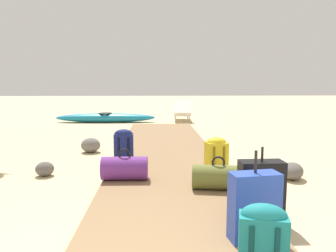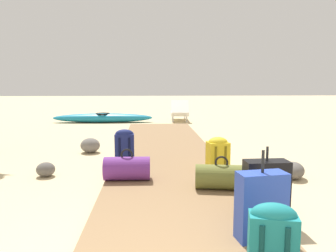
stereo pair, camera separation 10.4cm
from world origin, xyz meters
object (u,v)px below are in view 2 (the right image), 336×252
object	(u,v)px
suitcase_black	(266,188)
suitcase_blue	(261,206)
backpack_teal	(273,237)
lounge_chair	(179,112)
backpack_navy	(125,145)
duffel_bag_olive	(221,177)
backpack_yellow	(218,153)
duffel_bag_purple	(127,168)
kayak	(103,118)

from	to	relation	value
suitcase_black	suitcase_blue	xyz separation A→B (m)	(-0.21, -0.49, 0.01)
backpack_teal	lounge_chair	distance (m)	9.73
backpack_teal	suitcase_blue	xyz separation A→B (m)	(0.08, 0.48, 0.03)
backpack_teal	backpack_navy	xyz separation A→B (m)	(-1.24, 3.29, 0.02)
duffel_bag_olive	suitcase_black	size ratio (longest dim) A/B	0.97
backpack_teal	backpack_yellow	bearing A→B (deg)	86.09
backpack_navy	lounge_chair	size ratio (longest dim) A/B	0.34
backpack_teal	duffel_bag_purple	xyz separation A→B (m)	(-1.13, 2.24, -0.10)
backpack_teal	backpack_yellow	xyz separation A→B (m)	(0.18, 2.68, 0.00)
kayak	backpack_navy	bearing A→B (deg)	-78.92
kayak	suitcase_blue	bearing A→B (deg)	-74.25
backpack_navy	duffel_bag_olive	size ratio (longest dim) A/B	0.81
backpack_yellow	backpack_navy	size ratio (longest dim) A/B	0.92
duffel_bag_purple	kayak	bearing A→B (deg)	100.33
duffel_bag_olive	kayak	size ratio (longest dim) A/B	0.19
backpack_navy	duffel_bag_olive	world-z (taller)	backpack_navy
suitcase_blue	kayak	size ratio (longest dim) A/B	0.22
backpack_teal	backpack_yellow	distance (m)	2.69
duffel_bag_purple	suitcase_blue	size ratio (longest dim) A/B	0.81
backpack_teal	suitcase_black	xyz separation A→B (m)	(0.30, 0.97, 0.02)
duffel_bag_purple	suitcase_black	distance (m)	1.91
suitcase_black	kayak	size ratio (longest dim) A/B	0.20
backpack_navy	kayak	bearing A→B (deg)	101.08
backpack_yellow	duffel_bag_purple	size ratio (longest dim) A/B	0.81
suitcase_blue	lounge_chair	bearing A→B (deg)	88.97
duffel_bag_purple	suitcase_black	size ratio (longest dim) A/B	0.89
backpack_yellow	kayak	distance (m)	7.24
suitcase_blue	backpack_yellow	bearing A→B (deg)	87.43
backpack_teal	suitcase_black	bearing A→B (deg)	72.90
backpack_teal	suitcase_blue	size ratio (longest dim) A/B	0.65
duffel_bag_olive	lounge_chair	bearing A→B (deg)	88.49
backpack_teal	backpack_navy	world-z (taller)	backpack_navy
kayak	backpack_teal	bearing A→B (deg)	-75.49
backpack_teal	lounge_chair	bearing A→B (deg)	88.52
backpack_navy	backpack_yellow	bearing A→B (deg)	-23.14
backpack_navy	duffel_bag_olive	xyz separation A→B (m)	(1.28, -1.50, -0.13)
duffel_bag_purple	lounge_chair	xyz separation A→B (m)	(1.38, 7.49, 0.09)
suitcase_blue	kayak	distance (m)	9.30
backpack_teal	backpack_navy	bearing A→B (deg)	110.61
backpack_navy	suitcase_blue	world-z (taller)	suitcase_blue
backpack_yellow	duffel_bag_olive	xyz separation A→B (m)	(-0.14, -0.89, -0.11)
duffel_bag_purple	duffel_bag_olive	distance (m)	1.25
backpack_teal	backpack_navy	size ratio (longest dim) A/B	0.92
backpack_yellow	backpack_teal	bearing A→B (deg)	-93.91
suitcase_blue	lounge_chair	world-z (taller)	suitcase_blue
backpack_navy	lounge_chair	distance (m)	6.61
backpack_navy	suitcase_black	world-z (taller)	suitcase_black
duffel_bag_purple	lounge_chair	distance (m)	7.62
suitcase_black	kayak	xyz separation A→B (m)	(-2.74, 8.46, -0.19)
backpack_navy	lounge_chair	xyz separation A→B (m)	(1.49, 6.44, -0.03)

